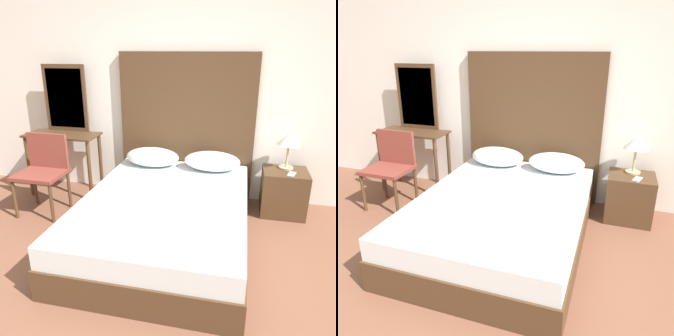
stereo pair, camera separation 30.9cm
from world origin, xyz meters
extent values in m
plane|color=brown|center=(0.00, 0.00, 0.00)|extent=(16.00, 16.00, 0.00)
cube|color=white|center=(0.00, 2.40, 1.35)|extent=(10.00, 0.06, 2.70)
cube|color=#4C331E|center=(0.10, 1.24, 0.13)|extent=(1.53, 2.12, 0.27)
cube|color=silver|center=(0.10, 1.24, 0.36)|extent=(1.50, 2.08, 0.19)
cube|color=#4C331E|center=(0.10, 2.32, 0.87)|extent=(1.61, 0.05, 1.74)
ellipsoid|color=silver|center=(-0.25, 2.06, 0.56)|extent=(0.63, 0.38, 0.21)
ellipsoid|color=silver|center=(0.46, 2.06, 0.56)|extent=(0.63, 0.38, 0.21)
cube|color=#B7B7BC|center=(0.29, 1.39, 0.46)|extent=(0.11, 0.16, 0.01)
cube|color=#4C331E|center=(1.27, 2.07, 0.25)|extent=(0.48, 0.43, 0.51)
cylinder|color=tan|center=(1.27, 2.16, 0.52)|extent=(0.16, 0.16, 0.02)
cylinder|color=tan|center=(1.27, 2.16, 0.66)|extent=(0.02, 0.02, 0.25)
cone|color=silver|center=(1.27, 2.16, 0.85)|extent=(0.26, 0.26, 0.14)
cube|color=#B7B7BC|center=(1.31, 1.96, 0.51)|extent=(0.12, 0.16, 0.01)
cube|color=#4C331E|center=(-1.39, 2.03, 0.78)|extent=(0.90, 0.40, 0.02)
cylinder|color=#4C331E|center=(-1.80, 1.87, 0.38)|extent=(0.04, 0.04, 0.76)
cylinder|color=#4C331E|center=(-0.98, 1.87, 0.38)|extent=(0.04, 0.04, 0.76)
cylinder|color=#4C331E|center=(-1.80, 2.19, 0.38)|extent=(0.04, 0.04, 0.76)
cylinder|color=#4C331E|center=(-0.98, 2.19, 0.38)|extent=(0.04, 0.04, 0.76)
cube|color=#4C331E|center=(-1.39, 2.21, 1.19)|extent=(0.56, 0.03, 0.81)
cube|color=#B2BCC6|center=(-1.39, 2.20, 1.19)|extent=(0.47, 0.01, 0.71)
cube|color=brown|center=(-1.37, 1.47, 0.47)|extent=(0.51, 0.43, 0.04)
cube|color=brown|center=(-1.37, 1.67, 0.68)|extent=(0.48, 0.04, 0.40)
cylinder|color=#4C331E|center=(-1.60, 1.29, 0.22)|extent=(0.04, 0.04, 0.45)
cylinder|color=#4C331E|center=(-1.15, 1.29, 0.22)|extent=(0.04, 0.04, 0.45)
cylinder|color=#4C331E|center=(-1.60, 1.66, 0.22)|extent=(0.04, 0.04, 0.45)
cylinder|color=#4C331E|center=(-1.15, 1.66, 0.22)|extent=(0.04, 0.04, 0.45)
camera|label=1|loc=(0.75, -1.49, 1.77)|focal=35.00mm
camera|label=2|loc=(1.05, -1.41, 1.77)|focal=35.00mm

